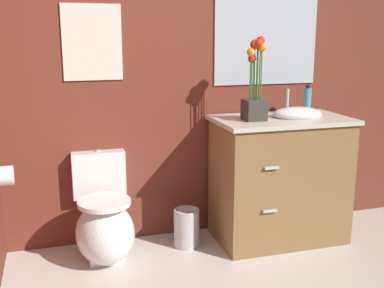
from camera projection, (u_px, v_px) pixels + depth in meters
wall_back at (220, 64)px, 3.42m from camera, size 4.18×0.05×2.50m
toilet at (104, 224)px, 3.12m from camera, size 0.38×0.59×0.69m
vanity_cabinet at (280, 178)px, 3.39m from camera, size 0.94×0.56×1.08m
flower_vase at (255, 88)px, 3.15m from camera, size 0.14×0.14×0.55m
soap_bottle at (307, 101)px, 3.43m from camera, size 0.06×0.06×0.21m
trash_bin at (187, 228)px, 3.33m from camera, size 0.18×0.18×0.27m
wall_poster at (92, 42)px, 3.10m from camera, size 0.39×0.01×0.49m
wall_mirror at (266, 36)px, 3.44m from camera, size 0.80×0.01×0.70m
toilet_paper_roll at (3, 176)px, 2.68m from camera, size 0.11×0.11×0.11m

